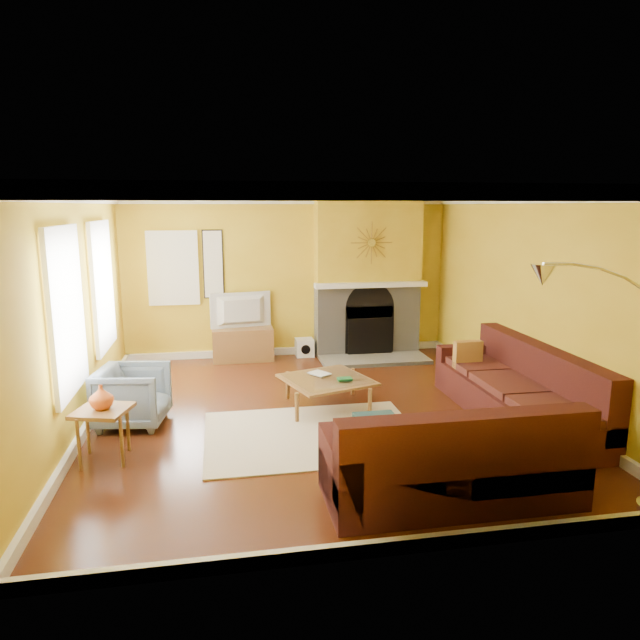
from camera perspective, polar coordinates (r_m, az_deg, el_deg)
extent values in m
cube|color=#602B14|center=(7.21, -0.14, -9.44)|extent=(5.50, 6.00, 0.02)
cube|color=white|center=(6.75, -0.15, 12.71)|extent=(5.50, 6.00, 0.02)
cube|color=gold|center=(9.80, -3.23, 4.28)|extent=(5.50, 0.02, 2.70)
cube|color=gold|center=(4.00, 7.46, -6.19)|extent=(5.50, 0.02, 2.70)
cube|color=gold|center=(6.93, -23.23, 0.45)|extent=(0.02, 6.00, 2.70)
cube|color=gold|center=(7.81, 20.22, 1.81)|extent=(0.02, 6.00, 2.70)
cube|color=white|center=(8.16, -21.04, 3.19)|extent=(0.06, 1.22, 1.72)
cube|color=white|center=(6.32, -24.17, 0.79)|extent=(0.06, 1.22, 1.72)
cube|color=white|center=(9.68, -14.48, 5.05)|extent=(0.82, 0.06, 1.22)
cube|color=white|center=(9.66, -10.63, 5.50)|extent=(0.34, 0.04, 1.14)
cube|color=white|center=(9.63, 5.12, 3.53)|extent=(1.92, 0.22, 0.08)
cube|color=gray|center=(9.58, 5.48, -3.97)|extent=(1.80, 0.70, 0.06)
cube|color=beige|center=(6.58, -0.79, -11.39)|extent=(2.40, 1.80, 0.02)
cube|color=olive|center=(9.64, -7.72, -2.41)|extent=(1.00, 0.45, 0.55)
imported|color=black|center=(9.53, -7.81, 0.92)|extent=(1.03, 0.32, 0.59)
cube|color=white|center=(9.86, -1.57, -2.75)|extent=(0.30, 0.30, 0.30)
imported|color=slate|center=(7.11, -18.21, -7.23)|extent=(0.89, 0.87, 0.71)
imported|color=#D8591E|center=(6.15, -21.03, -7.20)|extent=(0.31, 0.31, 0.25)
imported|color=white|center=(7.37, -0.62, -5.55)|extent=(0.32, 0.33, 0.03)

